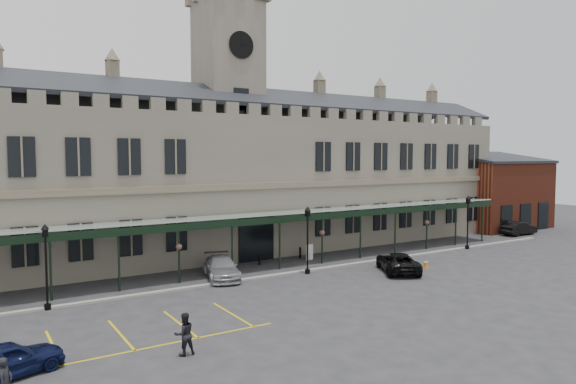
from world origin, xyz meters
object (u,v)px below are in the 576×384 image
car_left_a (7,360)px  car_right_b (519,228)px  car_van (398,262)px  traffic_cone (426,263)px  lamp_post_left (46,259)px  station_building (229,180)px  sign_board (310,252)px  person_b (184,334)px  lamp_post_right (468,217)px  person_a (5,383)px  clock_tower (228,106)px  lamp_post_mid (308,234)px  car_taxi (221,268)px

car_left_a → car_right_b: bearing=-94.7°
car_left_a → car_van: car_van is taller
traffic_cone → lamp_post_left: bearing=171.9°
car_right_b → station_building: bearing=75.8°
sign_board → person_b: (-16.21, -13.91, 0.30)m
station_building → lamp_post_right: size_ratio=12.01×
car_van → person_a: (-26.20, -7.99, 0.16)m
clock_tower → lamp_post_right: (19.26, -10.78, -10.15)m
station_building → person_a: (-19.20, -22.16, -5.58)m
traffic_cone → person_b: size_ratio=0.36×
car_left_a → person_a: bearing=157.7°
lamp_post_mid → sign_board: size_ratio=3.78×
person_b → lamp_post_right: bearing=-162.1°
car_van → person_b: bearing=48.8°
station_building → person_a: 29.85m
lamp_post_right → sign_board: 15.94m
lamp_post_left → car_van: (23.44, -3.62, -2.17)m
car_van → car_taxi: bearing=6.0°
car_left_a → car_right_b: size_ratio=0.92×
traffic_cone → person_b: 23.17m
car_van → car_right_b: car_right_b is taller
car_left_a → lamp_post_right: bearing=-94.6°
sign_board → traffic_cone: bearing=-62.0°
clock_tower → car_taxi: size_ratio=4.72×
lamp_post_left → car_left_a: (-2.53, -8.89, -2.18)m
clock_tower → car_right_b: 34.38m
traffic_cone → car_left_a: size_ratio=0.16×
traffic_cone → sign_board: (-5.97, 7.24, 0.31)m
car_taxi → traffic_cone: bearing=-3.6°
clock_tower → person_b: (-12.30, -21.06, -12.17)m
car_left_a → car_taxi: bearing=-70.7°
clock_tower → car_left_a: 29.92m
car_right_b → person_a: bearing=106.1°
car_taxi → person_b: 14.03m
lamp_post_right → sign_board: (-15.34, 3.63, -2.32)m
car_left_a → person_a: (-0.23, -2.72, 0.18)m
person_b → station_building: bearing=-120.6°
car_taxi → person_b: bearing=-105.4°
station_building → lamp_post_mid: station_building is taller
clock_tower → traffic_cone: size_ratio=36.72×
clock_tower → car_van: 20.14m
lamp_post_left → station_building: bearing=32.7°
lamp_post_mid → sign_board: bearing=53.6°
person_a → lamp_post_right: bearing=-43.7°
traffic_cone → car_left_a: bearing=-169.9°
person_a → car_van: bearing=-43.3°
station_building → car_left_a: 27.77m
lamp_post_left → lamp_post_right: 35.70m
car_van → clock_tower: bearing=-34.5°
clock_tower → car_van: (7.00, -14.26, -12.38)m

